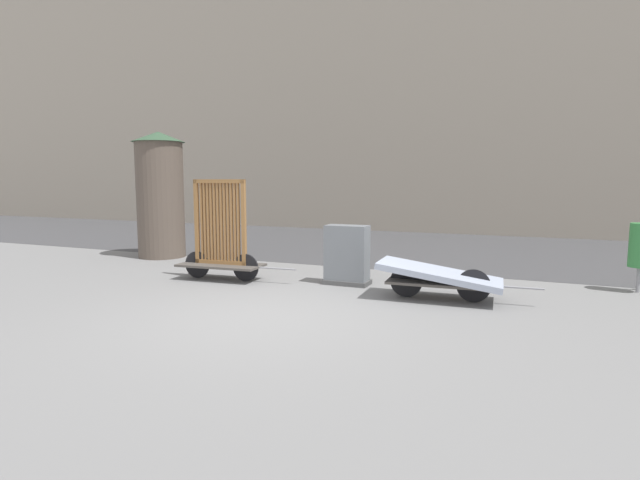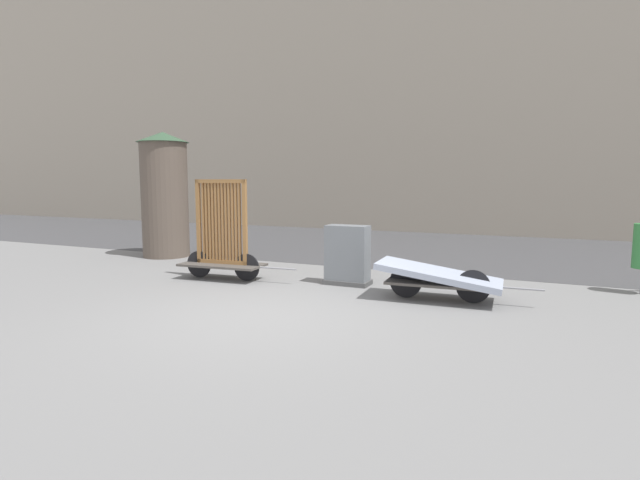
# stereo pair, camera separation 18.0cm
# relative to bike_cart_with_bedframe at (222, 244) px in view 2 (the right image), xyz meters

# --- Properties ---
(ground_plane) EXTENTS (60.00, 60.00, 0.00)m
(ground_plane) POSITION_rel_bike_cart_with_bedframe_xyz_m (1.97, -1.90, -0.65)
(ground_plane) COLOR slate
(road_strip) EXTENTS (56.00, 7.65, 0.01)m
(road_strip) POSITION_rel_bike_cart_with_bedframe_xyz_m (1.97, 5.94, -0.65)
(road_strip) COLOR #424244
(road_strip) RESTS_ON ground_plane
(building_facade) EXTENTS (48.00, 4.00, 13.85)m
(building_facade) POSITION_rel_bike_cart_with_bedframe_xyz_m (1.97, 11.77, 6.28)
(building_facade) COLOR #9E9384
(building_facade) RESTS_ON ground_plane
(bike_cart_with_bedframe) EXTENTS (2.27, 0.80, 1.83)m
(bike_cart_with_bedframe) POSITION_rel_bike_cart_with_bedframe_xyz_m (0.00, 0.00, 0.00)
(bike_cart_with_bedframe) COLOR #4C4742
(bike_cart_with_bedframe) RESTS_ON ground_plane
(bike_cart_with_mattress) EXTENTS (2.41, 0.95, 0.58)m
(bike_cart_with_mattress) POSITION_rel_bike_cart_with_bedframe_xyz_m (3.95, -0.00, -0.29)
(bike_cart_with_mattress) COLOR #4C4742
(bike_cart_with_mattress) RESTS_ON ground_plane
(utility_cabinet) EXTENTS (0.80, 0.42, 1.04)m
(utility_cabinet) POSITION_rel_bike_cart_with_bedframe_xyz_m (2.26, 0.51, -0.17)
(utility_cabinet) COLOR #4C4C4C
(utility_cabinet) RESTS_ON ground_plane
(advertising_column) EXTENTS (1.22, 1.22, 2.94)m
(advertising_column) POSITION_rel_bike_cart_with_bedframe_xyz_m (-2.89, 1.77, 0.85)
(advertising_column) COLOR brown
(advertising_column) RESTS_ON ground_plane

